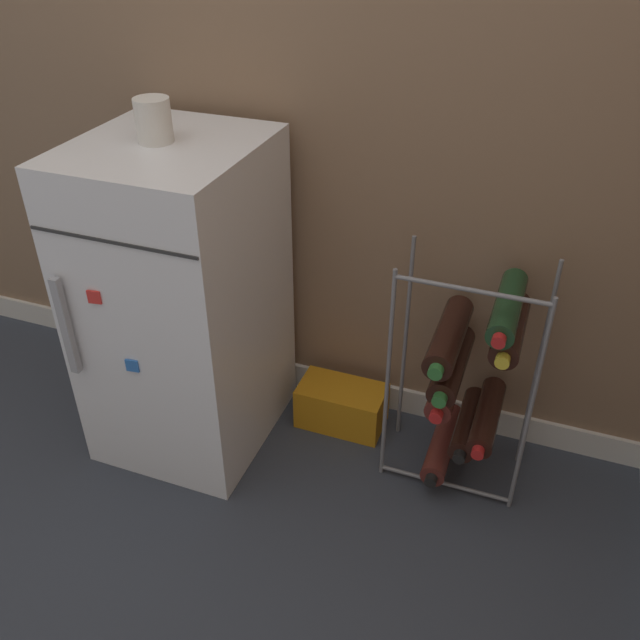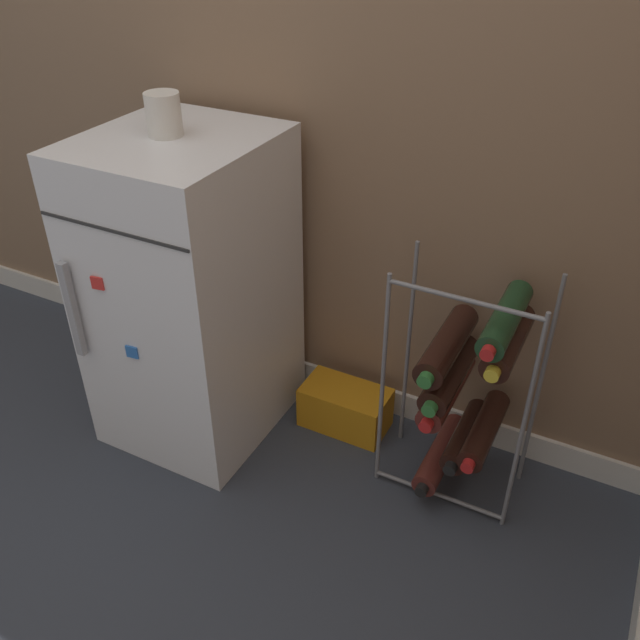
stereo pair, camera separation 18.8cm
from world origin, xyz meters
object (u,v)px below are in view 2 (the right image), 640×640
(wine_rack, at_px, (465,386))
(soda_box, at_px, (345,407))
(mini_fridge, at_px, (191,293))
(fridge_top_cup, at_px, (164,114))

(wine_rack, distance_m, soda_box, 0.48)
(soda_box, bearing_deg, mini_fridge, -158.91)
(soda_box, bearing_deg, wine_rack, -10.68)
(wine_rack, bearing_deg, soda_box, 169.32)
(mini_fridge, distance_m, wine_rack, 0.83)
(fridge_top_cup, bearing_deg, soda_box, 19.66)
(soda_box, bearing_deg, fridge_top_cup, -160.34)
(wine_rack, distance_m, fridge_top_cup, 1.06)
(mini_fridge, relative_size, wine_rack, 1.35)
(mini_fridge, relative_size, fridge_top_cup, 8.60)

